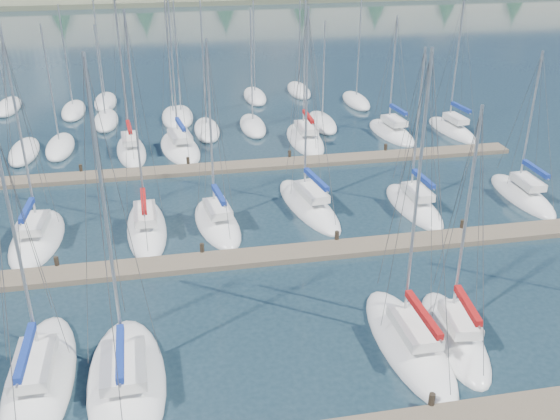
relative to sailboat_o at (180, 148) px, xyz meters
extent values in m
plane|color=#1F343F|center=(4.45, 24.95, -0.19)|extent=(400.00, 400.00, 0.00)
cylinder|color=#2D261C|center=(8.45, -32.15, 0.11)|extent=(0.26, 0.26, 1.10)
cube|color=#6B5E4C|center=(4.45, -19.05, -0.04)|extent=(44.00, 1.80, 0.35)
cylinder|color=#2D261C|center=(-7.55, -18.15, 0.11)|extent=(0.26, 0.26, 1.10)
cylinder|color=#2D261C|center=(0.45, -18.15, 0.11)|extent=(0.26, 0.26, 1.10)
cylinder|color=#2D261C|center=(8.45, -18.15, 0.11)|extent=(0.26, 0.26, 1.10)
cylinder|color=#2D261C|center=(16.45, -18.15, 0.11)|extent=(0.26, 0.26, 1.10)
cube|color=#6B5E4C|center=(4.45, -5.05, -0.04)|extent=(44.00, 1.80, 0.35)
cylinder|color=#2D261C|center=(-7.55, -4.15, 0.11)|extent=(0.26, 0.26, 1.10)
cylinder|color=#2D261C|center=(0.45, -4.15, 0.11)|extent=(0.26, 0.26, 1.10)
cylinder|color=#2D261C|center=(8.45, -4.15, 0.11)|extent=(0.26, 0.26, 1.10)
cylinder|color=#2D261C|center=(16.45, -4.15, 0.11)|extent=(0.26, 0.26, 1.10)
cylinder|color=#2D261C|center=(24.45, -4.15, 0.11)|extent=(0.26, 0.26, 1.10)
ellipsoid|color=white|center=(0.00, 0.03, -0.14)|extent=(4.08, 8.45, 1.60)
cube|color=silver|center=(0.05, -0.37, 1.16)|extent=(2.01, 3.04, 0.50)
cylinder|color=#9EA0A5|center=(-0.10, 0.67, 7.54)|extent=(0.14, 0.14, 13.25)
cylinder|color=#9EA0A5|center=(0.15, -1.02, 2.21)|extent=(0.59, 3.39, 0.10)
cube|color=navy|center=(0.15, -1.02, 2.33)|extent=(0.75, 3.14, 0.30)
ellipsoid|color=white|center=(10.70, 0.16, -0.14)|extent=(2.81, 8.34, 1.60)
cube|color=maroon|center=(10.70, 0.16, -0.14)|extent=(1.46, 4.00, 0.12)
cube|color=silver|center=(10.70, -0.26, 1.16)|extent=(1.54, 2.92, 0.50)
cylinder|color=#9EA0A5|center=(10.70, 0.82, 7.03)|extent=(0.14, 0.14, 12.23)
cylinder|color=#9EA0A5|center=(10.69, -0.93, 2.21)|extent=(0.11, 3.50, 0.10)
cube|color=maroon|center=(10.69, -0.93, 2.33)|extent=(0.31, 3.22, 0.30)
ellipsoid|color=white|center=(9.09, -28.08, -0.14)|extent=(2.88, 8.74, 1.60)
cube|color=maroon|center=(9.09, -28.08, -0.14)|extent=(1.49, 4.20, 0.12)
cube|color=silver|center=(9.10, -28.51, 1.16)|extent=(1.55, 3.07, 0.50)
cylinder|color=#9EA0A5|center=(9.08, -27.38, 7.05)|extent=(0.14, 0.14, 12.28)
cylinder|color=#9EA0A5|center=(9.11, -29.20, 2.21)|extent=(0.17, 3.65, 0.10)
cube|color=maroon|center=(9.11, -29.20, 2.33)|extent=(0.37, 3.36, 0.30)
ellipsoid|color=white|center=(22.88, -14.13, -0.14)|extent=(2.36, 7.52, 1.60)
cube|color=silver|center=(22.88, -14.50, 1.16)|extent=(1.29, 2.63, 0.50)
cylinder|color=#9EA0A5|center=(22.88, -13.53, 5.35)|extent=(0.14, 0.14, 8.88)
cylinder|color=#9EA0A5|center=(22.88, -15.10, 2.21)|extent=(0.11, 3.15, 0.10)
cube|color=navy|center=(22.88, -15.10, 2.33)|extent=(0.31, 2.90, 0.30)
ellipsoid|color=white|center=(-9.20, -14.34, -0.14)|extent=(3.30, 7.81, 1.60)
cube|color=black|center=(-9.20, -14.34, -0.14)|extent=(1.70, 3.76, 0.12)
cube|color=silver|center=(-9.22, -14.73, 1.16)|extent=(1.74, 2.76, 0.50)
cylinder|color=#9EA0A5|center=(-9.17, -13.73, 6.48)|extent=(0.14, 0.14, 11.13)
cylinder|color=#9EA0A5|center=(-9.25, -15.34, 2.21)|extent=(0.26, 3.23, 0.10)
cube|color=navy|center=(-9.25, -15.34, 2.33)|extent=(0.44, 2.98, 0.30)
ellipsoid|color=white|center=(1.68, -14.37, -0.14)|extent=(3.42, 7.43, 1.60)
cube|color=maroon|center=(1.68, -14.37, -0.14)|extent=(1.74, 3.58, 0.12)
cube|color=silver|center=(1.72, -14.72, 1.16)|extent=(1.69, 2.67, 0.50)
cylinder|color=#9EA0A5|center=(1.60, -13.80, 6.12)|extent=(0.14, 0.14, 10.42)
cylinder|color=#9EA0A5|center=(1.80, -15.29, 2.21)|extent=(0.49, 3.00, 0.10)
cube|color=navy|center=(1.80, -15.29, 2.33)|extent=(0.66, 2.79, 0.30)
ellipsoid|color=white|center=(24.25, 0.11, -0.14)|extent=(2.93, 7.57, 1.60)
cube|color=black|center=(24.25, 0.11, -0.14)|extent=(1.49, 3.64, 0.12)
cube|color=silver|center=(24.29, -0.26, 1.16)|extent=(1.45, 2.70, 0.50)
cylinder|color=#9EA0A5|center=(24.19, 0.69, 6.14)|extent=(0.14, 0.14, 10.46)
cylinder|color=#9EA0A5|center=(24.35, -0.85, 2.21)|extent=(0.43, 3.09, 0.10)
cube|color=navy|center=(24.35, -0.85, 2.33)|extent=(0.60, 2.87, 0.30)
ellipsoid|color=white|center=(11.38, -28.00, -0.14)|extent=(3.14, 7.47, 1.60)
cube|color=silver|center=(11.34, -28.36, 1.16)|extent=(1.56, 2.67, 0.50)
cylinder|color=#9EA0A5|center=(11.45, -27.42, 5.88)|extent=(0.14, 0.14, 9.94)
cylinder|color=#9EA0A5|center=(11.27, -28.93, 2.21)|extent=(0.44, 3.04, 0.10)
cube|color=maroon|center=(11.27, -28.93, 2.33)|extent=(0.61, 2.82, 0.30)
ellipsoid|color=white|center=(7.95, -12.90, -0.14)|extent=(3.85, 9.28, 1.60)
cube|color=silver|center=(8.02, -13.35, 1.16)|extent=(1.83, 3.33, 0.50)
cylinder|color=#9EA0A5|center=(7.84, -12.19, 6.81)|extent=(0.14, 0.14, 11.80)
cylinder|color=#9EA0A5|center=(8.14, -14.06, 2.21)|extent=(0.70, 3.75, 0.10)
cube|color=navy|center=(8.14, -14.06, 2.33)|extent=(0.85, 3.48, 0.30)
ellipsoid|color=white|center=(-2.72, -14.21, -0.14)|extent=(2.71, 8.61, 1.60)
cube|color=silver|center=(-2.70, -14.64, 1.16)|extent=(1.43, 3.03, 0.50)
cylinder|color=#9EA0A5|center=(-2.74, -13.53, 6.95)|extent=(0.14, 0.14, 12.08)
cylinder|color=#9EA0A5|center=(-2.68, -15.32, 2.21)|extent=(0.22, 3.58, 0.10)
cube|color=maroon|center=(-2.68, -15.32, 2.33)|extent=(0.41, 3.30, 0.30)
ellipsoid|color=white|center=(-3.98, 0.03, -0.14)|extent=(3.05, 7.84, 1.60)
cube|color=black|center=(-3.98, 0.03, -0.14)|extent=(1.56, 3.77, 0.12)
cube|color=silver|center=(-3.94, -0.35, 1.16)|extent=(1.53, 2.79, 0.50)
cylinder|color=#9EA0A5|center=(-4.04, 0.64, 6.93)|extent=(0.14, 0.14, 12.04)
cylinder|color=#9EA0A5|center=(-3.88, -0.96, 2.21)|extent=(0.41, 3.21, 0.10)
cube|color=maroon|center=(-3.88, -0.96, 2.33)|extent=(0.59, 2.97, 0.30)
ellipsoid|color=white|center=(-7.12, -27.47, -0.14)|extent=(2.82, 9.11, 1.60)
cube|color=black|center=(-7.12, -27.47, -0.14)|extent=(1.47, 4.37, 0.12)
cube|color=silver|center=(-7.12, -27.92, 1.16)|extent=(1.55, 3.19, 0.50)
cylinder|color=#9EA0A5|center=(-7.12, -26.74, 6.23)|extent=(0.14, 0.14, 10.65)
cylinder|color=#9EA0A5|center=(-7.12, -28.65, 2.21)|extent=(0.10, 3.82, 0.10)
cube|color=navy|center=(-7.12, -28.65, 2.33)|extent=(0.30, 3.52, 0.30)
ellipsoid|color=white|center=(-3.52, -28.27, -0.14)|extent=(3.56, 8.88, 1.60)
cube|color=silver|center=(-3.51, -28.71, 1.16)|extent=(1.90, 3.13, 0.50)
cylinder|color=#9EA0A5|center=(-3.54, -27.57, 7.23)|extent=(0.14, 0.14, 12.64)
cylinder|color=#9EA0A5|center=(-3.48, -29.41, 2.21)|extent=(0.22, 3.69, 0.10)
cube|color=navy|center=(-3.48, -29.41, 2.33)|extent=(0.41, 3.40, 0.30)
ellipsoid|color=white|center=(14.85, -14.32, -0.14)|extent=(2.82, 7.43, 1.60)
cube|color=black|center=(14.85, -14.32, -0.14)|extent=(1.45, 3.57, 0.12)
cube|color=silver|center=(14.87, -14.68, 1.16)|extent=(1.46, 2.63, 0.50)
cylinder|color=#9EA0A5|center=(14.81, -13.74, 5.64)|extent=(0.14, 0.14, 9.46)
cylinder|color=#9EA0A5|center=(14.90, -15.27, 2.21)|extent=(0.28, 3.06, 0.10)
cube|color=navy|center=(14.90, -15.27, 2.33)|extent=(0.47, 2.83, 0.30)
ellipsoid|color=white|center=(18.66, 0.49, -0.14)|extent=(3.39, 7.57, 1.60)
cube|color=silver|center=(18.70, 0.13, 1.16)|extent=(1.70, 2.71, 0.50)
cylinder|color=#9EA0A5|center=(18.59, 1.07, 5.42)|extent=(0.14, 0.14, 9.01)
cylinder|color=#9EA0A5|center=(18.77, -0.46, 2.21)|extent=(0.44, 3.07, 0.10)
cube|color=navy|center=(18.77, -0.46, 2.33)|extent=(0.61, 2.85, 0.30)
ellipsoid|color=white|center=(-16.30, 14.84, 0.06)|extent=(2.20, 6.40, 1.40)
cylinder|color=#9EA0A5|center=(0.51, 8.40, 5.78)|extent=(0.12, 0.12, 10.14)
ellipsoid|color=white|center=(0.51, 8.40, 0.06)|extent=(2.20, 6.40, 1.40)
cylinder|color=#9EA0A5|center=(-0.23, 8.19, 5.95)|extent=(0.12, 0.12, 10.49)
ellipsoid|color=white|center=(-0.23, 8.19, 0.06)|extent=(2.20, 6.40, 1.40)
cylinder|color=#9EA0A5|center=(13.52, 15.48, 5.74)|extent=(0.12, 0.12, 10.06)
ellipsoid|color=white|center=(13.52, 15.48, 0.06)|extent=(2.20, 6.40, 1.40)
cylinder|color=#9EA0A5|center=(-9.78, 12.28, 5.41)|extent=(0.12, 0.12, 9.39)
ellipsoid|color=white|center=(-9.78, 12.28, 0.06)|extent=(2.20, 6.40, 1.40)
cylinder|color=#9EA0A5|center=(-12.52, 1.13, 5.64)|extent=(0.12, 0.12, 9.85)
ellipsoid|color=white|center=(-12.52, 1.13, 0.06)|extent=(2.20, 6.40, 1.40)
cylinder|color=#9EA0A5|center=(-9.78, 1.77, 5.36)|extent=(0.12, 0.12, 9.30)
ellipsoid|color=white|center=(-9.78, 1.77, 0.06)|extent=(2.20, 6.40, 1.40)
cylinder|color=#9EA0A5|center=(18.42, 10.36, 6.55)|extent=(0.12, 0.12, 11.68)
ellipsoid|color=white|center=(18.42, 10.36, 0.06)|extent=(2.20, 6.40, 1.40)
cylinder|color=#9EA0A5|center=(6.76, 4.27, 5.59)|extent=(0.12, 0.12, 9.76)
ellipsoid|color=white|center=(6.76, 4.27, 0.06)|extent=(2.20, 6.40, 1.40)
cylinder|color=#9EA0A5|center=(-6.89, 14.86, 6.68)|extent=(0.12, 0.12, 11.95)
ellipsoid|color=white|center=(-6.89, 14.86, 0.06)|extent=(2.20, 6.40, 1.40)
cylinder|color=#9EA0A5|center=(13.21, 4.01, 4.94)|extent=(0.12, 0.12, 8.46)
ellipsoid|color=white|center=(13.21, 4.01, 0.06)|extent=(2.20, 6.40, 1.40)
cylinder|color=#9EA0A5|center=(-6.46, 8.42, 4.77)|extent=(0.12, 0.12, 8.12)
ellipsoid|color=white|center=(-6.46, 8.42, 0.06)|extent=(2.20, 6.40, 1.40)
cylinder|color=#9EA0A5|center=(8.45, 14.03, 5.71)|extent=(0.12, 0.12, 10.00)
ellipsoid|color=white|center=(8.45, 14.03, 0.06)|extent=(2.20, 6.40, 1.40)
cylinder|color=#9EA0A5|center=(2.56, 3.92, 5.98)|extent=(0.12, 0.12, 10.54)
ellipsoid|color=white|center=(2.56, 3.92, 0.06)|extent=(2.20, 6.40, 1.40)
camera|label=1|loc=(-1.01, -49.61, 17.86)|focal=40.00mm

